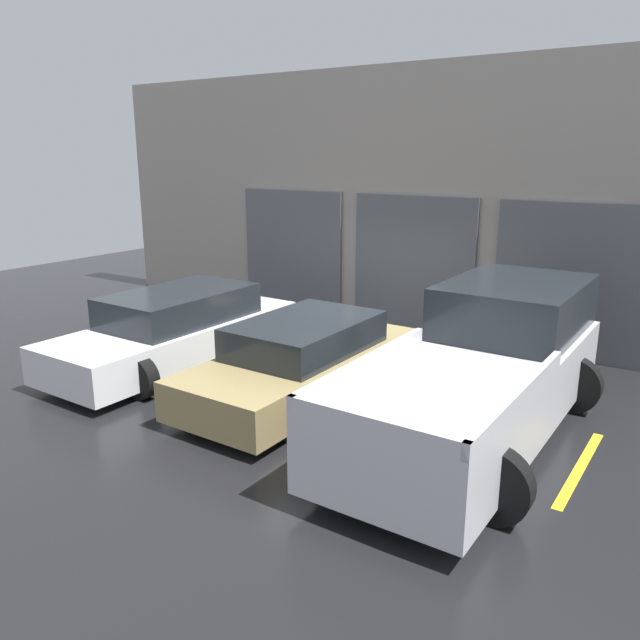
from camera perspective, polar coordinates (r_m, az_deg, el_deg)
ground_plane at (r=10.69m, az=2.16°, el=-4.86°), size 28.00×28.00×0.00m
shophouse_building at (r=13.00m, az=10.09°, el=10.36°), size 16.88×0.68×5.33m
pickup_truck at (r=8.55m, az=14.79°, el=-4.42°), size 2.52×5.45×1.87m
sedan_white at (r=11.31m, az=-12.91°, el=-0.86°), size 2.19×4.76×1.30m
sedan_side at (r=9.57m, az=-1.58°, el=-3.70°), size 2.17×4.30×1.19m
parking_stripe_far_left at (r=12.46m, az=-17.17°, el=-2.59°), size 0.12×2.20×0.01m
parking_stripe_left at (r=10.55m, az=-7.72°, el=-5.25°), size 0.12×2.20×0.01m
parking_stripe_centre at (r=9.08m, az=5.44°, el=-8.66°), size 0.12×2.20×0.01m
parking_stripe_right at (r=8.27m, az=22.68°, el=-12.35°), size 0.12×2.20×0.01m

